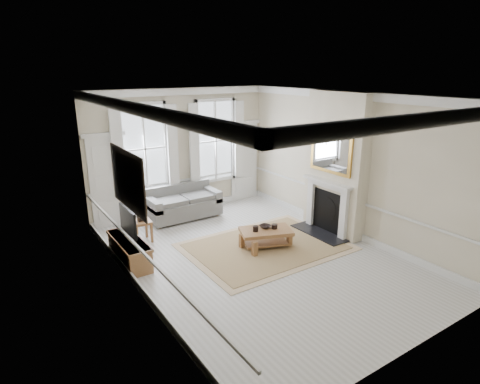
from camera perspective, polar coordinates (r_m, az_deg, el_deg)
floor at (r=8.71m, az=2.49°, el=-9.31°), size 7.20×7.20×0.00m
ceiling at (r=7.80m, az=2.82°, el=13.62°), size 7.20×7.20×0.00m
back_wall at (r=11.12m, az=-8.37°, el=5.71°), size 5.20×0.00×5.20m
left_wall at (r=6.95m, az=-14.99°, el=-1.73°), size 0.00×7.20×7.20m
right_wall at (r=9.81m, az=15.06°, el=3.74°), size 0.00×7.20×7.20m
window_left at (r=10.65m, az=-13.43°, el=6.00°), size 1.26×0.20×2.20m
window_right at (r=11.52m, az=-3.54°, el=7.27°), size 1.26×0.20×2.20m
door_left at (r=10.53m, az=-18.25°, el=1.28°), size 0.90×0.08×2.30m
door_right at (r=12.19m, az=0.58°, el=4.26°), size 0.90×0.08×2.30m
painting at (r=7.14m, az=-15.68°, el=1.64°), size 0.05×1.66×1.06m
chimney_breast at (r=9.81m, az=13.51°, el=3.86°), size 0.35×1.70×3.38m
hearth at (r=10.03m, az=11.17°, el=-5.77°), size 0.55×1.50×0.05m
fireplace at (r=9.91m, az=12.23°, el=-1.74°), size 0.21×1.45×1.33m
mirror at (r=9.58m, az=12.77°, el=5.75°), size 0.06×1.26×1.06m
sofa at (r=10.93m, az=-8.20°, el=-1.75°), size 1.92×0.94×0.88m
side_table at (r=9.58m, az=-13.85°, el=-4.59°), size 0.46×0.46×0.52m
rug at (r=9.20m, az=3.66°, el=-7.74°), size 3.50×2.60×0.02m
coffee_table at (r=9.06m, az=3.70°, el=-5.83°), size 1.29×1.02×0.42m
ceramic_pot_a at (r=8.91m, az=2.24°, el=-5.24°), size 0.12×0.12×0.12m
ceramic_pot_b at (r=9.09m, az=4.92°, el=-4.90°), size 0.14×0.14×0.10m
bowl at (r=9.12m, az=3.59°, el=-4.91°), size 0.31×0.31×0.06m
tv_stand at (r=8.71m, az=-15.43°, el=-8.08°), size 0.46×1.44×0.52m
tv at (r=8.46m, az=-15.64°, el=-4.04°), size 0.08×0.90×0.68m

